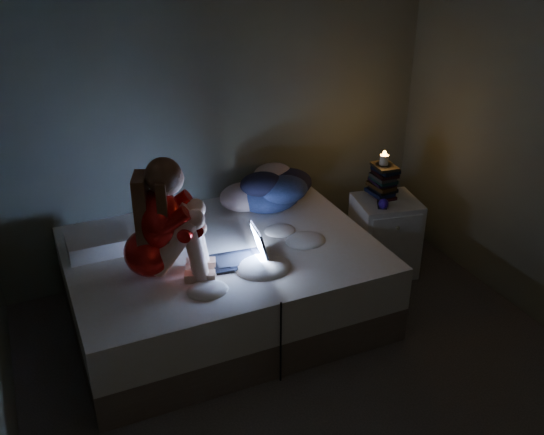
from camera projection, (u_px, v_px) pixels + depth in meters
floor at (330, 400)px, 3.81m from camera, size 3.60×3.80×0.02m
wall_back at (219, 114)px, 4.77m from camera, size 3.60×0.02×2.60m
bed at (223, 282)px, 4.46m from camera, size 2.14×1.60×0.59m
pillow at (98, 244)px, 4.25m from camera, size 0.42×0.30×0.12m
woman at (147, 220)px, 3.80m from camera, size 0.60×0.49×0.83m
laptop at (238, 246)px, 4.08m from camera, size 0.39×0.30×0.26m
clothes_pile at (268, 188)px, 4.83m from camera, size 0.64×0.55×0.34m
nightstand at (384, 236)px, 5.02m from camera, size 0.56×0.52×0.65m
book_stack at (382, 181)px, 4.87m from camera, size 0.19×0.25×0.28m
candle at (384, 160)px, 4.79m from camera, size 0.07×0.07×0.08m
phone at (385, 205)px, 4.77m from camera, size 0.11×0.16×0.01m
blue_orb at (387, 204)px, 4.71m from camera, size 0.08×0.08×0.08m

